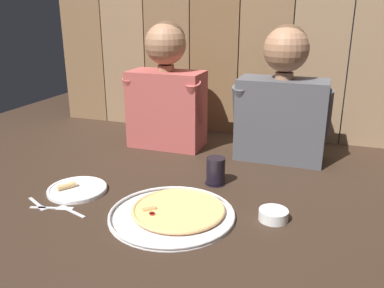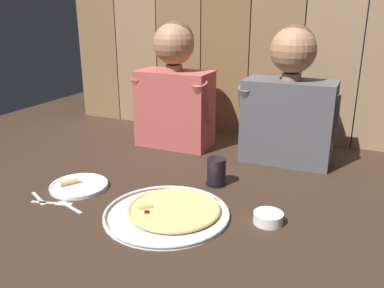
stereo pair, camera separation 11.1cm
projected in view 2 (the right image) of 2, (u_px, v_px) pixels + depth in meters
The scene contains 11 objects.
ground_plane at pixel (180, 197), 1.52m from camera, with size 3.20×3.20×0.00m, color #332319.
pizza_tray at pixel (170, 211), 1.39m from camera, with size 0.43×0.43×0.03m.
dinner_plate at pixel (79, 186), 1.59m from camera, with size 0.23×0.23×0.03m.
drinking_glass at pixel (216, 172), 1.61m from camera, with size 0.09×0.09×0.11m.
dipping_bowl at pixel (268, 217), 1.33m from camera, with size 0.10×0.10×0.04m.
table_fork at pixel (39, 199), 1.50m from camera, with size 0.12×0.08×0.01m.
table_knife at pixel (52, 203), 1.47m from camera, with size 0.15×0.06×0.01m.
table_spoon at pixel (66, 204), 1.45m from camera, with size 0.14×0.06×0.01m.
diner_left at pixel (174, 88), 2.00m from camera, with size 0.40×0.22×0.62m.
diner_right at pixel (289, 99), 1.79m from camera, with size 0.43×0.21×0.61m.
wooden_backdrop_wall at pixel (251, 18), 2.07m from camera, with size 2.19×0.03×1.25m.
Camera 2 is at (0.60, -1.24, 0.67)m, focal length 37.86 mm.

